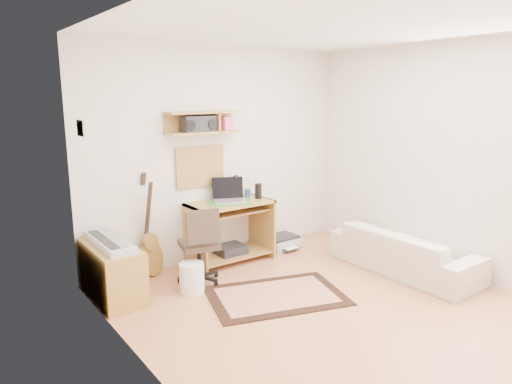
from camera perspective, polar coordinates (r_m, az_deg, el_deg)
floor at (r=4.61m, az=9.53°, el=-14.32°), size 3.60×4.00×0.01m
ceiling at (r=4.18m, az=10.83°, el=19.74°), size 3.60×4.00×0.01m
back_wall at (r=5.76m, az=-4.41°, el=4.70°), size 3.60×0.01×2.60m
left_wall at (r=3.18m, az=-13.06°, el=-1.53°), size 0.01×4.00×2.60m
right_wall at (r=5.64m, az=23.00°, el=3.63°), size 0.01×4.00×2.60m
wall_shelf at (r=5.46m, az=-6.46°, el=8.48°), size 0.90×0.25×0.26m
cork_board at (r=5.60m, az=-6.87°, el=3.11°), size 0.64×0.03×0.49m
wall_photo at (r=4.53m, az=-20.70°, el=7.35°), size 0.02×0.20×0.15m
desk at (r=5.69m, az=-3.20°, el=-4.90°), size 1.00×0.55×0.75m
laptop at (r=5.54m, az=-3.30°, el=0.18°), size 0.50×0.50×0.29m
speaker at (r=5.75m, az=0.29°, el=0.13°), size 0.08×0.08×0.19m
desk_lamp at (r=5.79m, az=-2.36°, el=0.73°), size 0.10×0.10×0.30m
pencil_cup at (r=5.85m, az=-1.05°, el=-0.11°), size 0.07×0.07×0.10m
boombox at (r=5.42m, az=-7.12°, el=8.23°), size 0.38×0.17×0.20m
rug at (r=4.86m, az=2.50°, el=-12.59°), size 1.55×1.26×0.02m
task_chair at (r=5.08m, az=-7.02°, el=-6.40°), size 0.54×0.54×0.87m
cabinet at (r=4.95m, az=-17.27°, el=-9.30°), size 0.40×0.90×0.55m
music_keyboard at (r=4.85m, az=-17.50°, el=-5.87°), size 0.26×0.82×0.07m
guitar at (r=5.31m, az=-12.88°, el=-4.03°), size 0.37×0.31×1.18m
waste_basket at (r=4.95m, az=-7.88°, el=-10.34°), size 0.27×0.27×0.31m
printer at (r=6.25m, az=3.14°, el=-6.12°), size 0.44×0.34×0.16m
sofa at (r=5.63m, az=17.76°, el=-6.08°), size 0.50×1.72×0.67m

